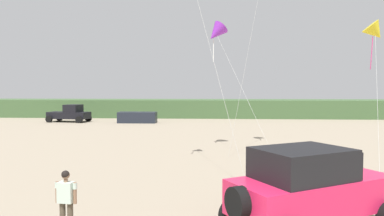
{
  "coord_description": "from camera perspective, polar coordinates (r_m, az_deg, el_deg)",
  "views": [
    {
      "loc": [
        -0.2,
        -6.35,
        3.8
      ],
      "look_at": [
        -0.89,
        4.16,
        3.24
      ],
      "focal_mm": 34.46,
      "sensor_mm": 36.0,
      "label": 1
    }
  ],
  "objects": [
    {
      "name": "person_watching",
      "position": [
        10.45,
        -18.9,
        -13.04
      ],
      "size": [
        0.62,
        0.35,
        1.67
      ],
      "color": "#8C664C",
      "rests_on": "ground_plane"
    },
    {
      "name": "jeep",
      "position": [
        10.38,
        17.79,
        -11.63
      ],
      "size": [
        4.98,
        4.22,
        2.26
      ],
      "color": "#EA2151",
      "rests_on": "ground_plane"
    },
    {
      "name": "distant_sedan",
      "position": [
        41.26,
        -8.44,
        -1.44
      ],
      "size": [
        4.23,
        1.78,
        1.2
      ],
      "primitive_type": "cube",
      "rotation": [
        0.0,
        0.0,
        0.02
      ],
      "color": "#1E232D",
      "rests_on": "ground_plane"
    },
    {
      "name": "kite_blue_swept",
      "position": [
        23.04,
        3.73,
        11.5
      ],
      "size": [
        3.85,
        6.43,
        8.01
      ],
      "color": "purple",
      "rests_on": "ground_plane"
    },
    {
      "name": "kite_yellow_diamond",
      "position": [
        21.22,
        26.49,
        10.48
      ],
      "size": [
        2.69,
        6.1,
        7.37
      ],
      "color": "yellow",
      "rests_on": "ground_plane"
    },
    {
      "name": "distant_pickup",
      "position": [
        44.03,
        -18.37,
        -0.85
      ],
      "size": [
        4.83,
        2.99,
        1.98
      ],
      "color": "black",
      "rests_on": "ground_plane"
    },
    {
      "name": "dune_ridge",
      "position": [
        49.77,
        -2.18,
        -0.02
      ],
      "size": [
        90.0,
        6.83,
        2.3
      ],
      "primitive_type": "cube",
      "color": "#426038",
      "rests_on": "ground_plane"
    }
  ]
}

